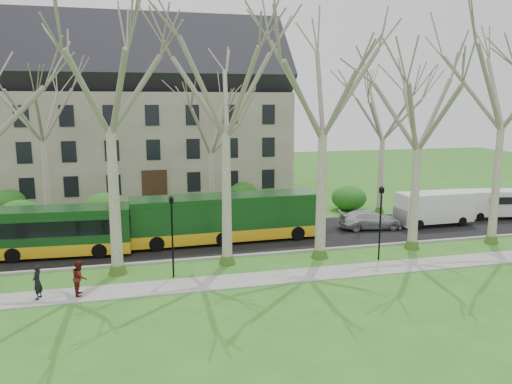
# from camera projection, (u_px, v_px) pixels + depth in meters

# --- Properties ---
(ground) EXTENTS (120.00, 120.00, 0.00)m
(ground) POSITION_uv_depth(u_px,v_px,m) (276.00, 262.00, 28.95)
(ground) COLOR #317220
(ground) RESTS_ON ground
(sidewalk) EXTENTS (70.00, 2.00, 0.06)m
(sidewalk) POSITION_uv_depth(u_px,v_px,m) (290.00, 276.00, 26.56)
(sidewalk) COLOR gray
(sidewalk) RESTS_ON ground
(road) EXTENTS (80.00, 8.00, 0.06)m
(road) POSITION_uv_depth(u_px,v_px,m) (254.00, 237.00, 34.19)
(road) COLOR black
(road) RESTS_ON ground
(curb) EXTENTS (80.00, 0.25, 0.14)m
(curb) POSITION_uv_depth(u_px,v_px,m) (269.00, 254.00, 30.36)
(curb) COLOR #A5A39E
(curb) RESTS_ON ground
(building) EXTENTS (26.50, 12.20, 16.00)m
(building) POSITION_uv_depth(u_px,v_px,m) (149.00, 113.00, 48.95)
(building) COLOR gray
(building) RESTS_ON ground
(tree_row_verge) EXTENTS (49.00, 7.00, 14.00)m
(tree_row_verge) POSITION_uv_depth(u_px,v_px,m) (276.00, 141.00, 27.97)
(tree_row_verge) COLOR gray
(tree_row_verge) RESTS_ON ground
(tree_row_far) EXTENTS (33.00, 7.00, 12.00)m
(tree_row_far) POSITION_uv_depth(u_px,v_px,m) (219.00, 144.00, 38.04)
(tree_row_far) COLOR gray
(tree_row_far) RESTS_ON ground
(lamp_row) EXTENTS (36.22, 0.22, 4.30)m
(lamp_row) POSITION_uv_depth(u_px,v_px,m) (282.00, 223.00, 27.53)
(lamp_row) COLOR black
(lamp_row) RESTS_ON ground
(hedges) EXTENTS (30.60, 8.60, 2.00)m
(hedges) POSITION_uv_depth(u_px,v_px,m) (174.00, 202.00, 41.00)
(hedges) COLOR #1B5C1A
(hedges) RESTS_ON ground
(bus_lead) EXTENTS (12.09, 3.25, 2.99)m
(bus_lead) POSITION_uv_depth(u_px,v_px,m) (28.00, 232.00, 29.62)
(bus_lead) COLOR #113D15
(bus_lead) RESTS_ON road
(bus_follow) EXTENTS (12.74, 2.97, 3.17)m
(bus_follow) POSITION_uv_depth(u_px,v_px,m) (228.00, 217.00, 33.02)
(bus_follow) COLOR #113D15
(bus_follow) RESTS_ON road
(sedan) EXTENTS (4.81, 2.42, 1.34)m
(sedan) POSITION_uv_depth(u_px,v_px,m) (370.00, 220.00, 36.25)
(sedan) COLOR #B4B4B9
(sedan) RESTS_ON road
(van_a) EXTENTS (5.68, 2.13, 2.47)m
(van_a) POSITION_uv_depth(u_px,v_px,m) (434.00, 209.00, 37.25)
(van_a) COLOR silver
(van_a) RESTS_ON road
(van_b) EXTENTS (5.36, 2.72, 2.23)m
(van_b) POSITION_uv_depth(u_px,v_px,m) (495.00, 204.00, 39.48)
(van_b) COLOR silver
(van_b) RESTS_ON road
(pedestrian_a) EXTENTS (0.54, 0.68, 1.65)m
(pedestrian_a) POSITION_uv_depth(u_px,v_px,m) (37.00, 282.00, 23.35)
(pedestrian_a) COLOR black
(pedestrian_a) RESTS_ON sidewalk
(pedestrian_b) EXTENTS (0.67, 0.85, 1.71)m
(pedestrian_b) POSITION_uv_depth(u_px,v_px,m) (80.00, 277.00, 23.83)
(pedestrian_b) COLOR #571913
(pedestrian_b) RESTS_ON sidewalk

